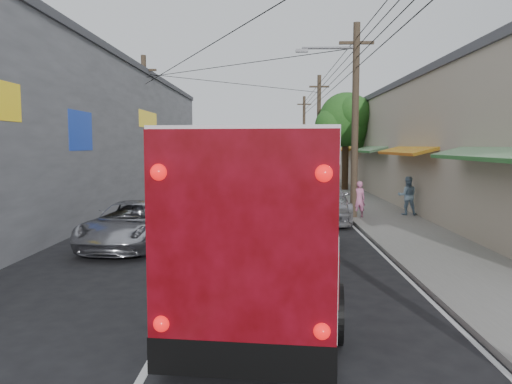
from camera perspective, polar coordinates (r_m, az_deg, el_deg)
ground at (r=8.40m, az=-10.59°, el=-16.23°), size 120.00×120.00×0.00m
sidewalk at (r=28.21m, az=11.31°, el=-0.91°), size 3.00×80.00×0.12m
building_right at (r=31.06m, az=19.01°, el=5.18°), size 7.09×40.00×6.25m
building_left at (r=27.58m, az=-20.29°, el=6.20°), size 7.20×36.00×7.25m
utility_poles at (r=28.02m, az=4.48°, el=7.47°), size 11.80×45.28×8.00m
street_tree at (r=34.09m, az=10.35°, el=7.93°), size 4.40×4.00×6.60m
coach_bus at (r=11.81m, az=2.67°, el=-1.27°), size 3.58×11.70×3.32m
jeepney at (r=15.72m, az=-13.85°, el=-3.58°), size 2.63×5.08×1.37m
parked_suv at (r=20.86m, az=7.31°, el=-0.88°), size 2.70×5.88×1.67m
parked_car_mid at (r=31.63m, az=5.33°, el=1.06°), size 1.77×4.31×1.46m
parked_car_far at (r=38.09m, az=5.88°, el=1.88°), size 1.75×4.90×1.61m
pedestrian_near at (r=21.05m, az=11.66°, el=-0.80°), size 0.58×0.41×1.49m
pedestrian_far at (r=22.24m, az=16.92°, el=-0.41°), size 0.86×0.71×1.64m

